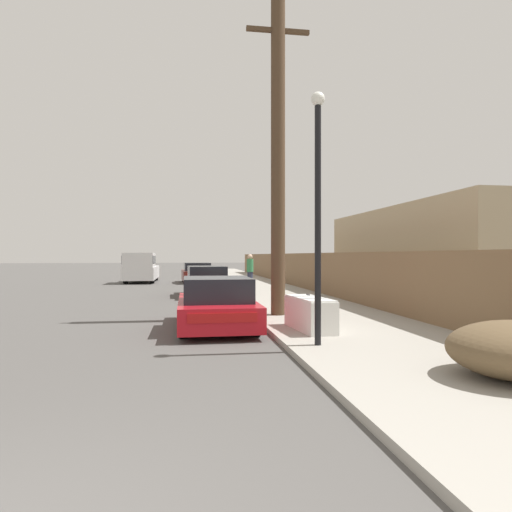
% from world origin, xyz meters
% --- Properties ---
extents(sidewalk_curb, '(4.20, 63.00, 0.12)m').
position_xyz_m(sidewalk_curb, '(5.30, 23.50, 0.06)').
color(sidewalk_curb, '#9E998E').
rests_on(sidewalk_curb, ground).
extents(discarded_fridge, '(0.77, 1.88, 0.75)m').
position_xyz_m(discarded_fridge, '(4.10, 7.34, 0.48)').
color(discarded_fridge, silver).
rests_on(discarded_fridge, sidewalk_curb).
extents(parked_sports_car_red, '(1.82, 4.16, 1.26)m').
position_xyz_m(parked_sports_car_red, '(2.08, 8.58, 0.57)').
color(parked_sports_car_red, red).
rests_on(parked_sports_car_red, ground).
extents(car_parked_mid, '(1.99, 4.17, 1.32)m').
position_xyz_m(car_parked_mid, '(2.24, 17.64, 0.62)').
color(car_parked_mid, '#5B1E19').
rests_on(car_parked_mid, ground).
extents(car_parked_far, '(2.06, 4.28, 1.31)m').
position_xyz_m(car_parked_far, '(2.05, 27.59, 0.61)').
color(car_parked_far, '#5B1E19').
rests_on(car_parked_far, ground).
extents(pickup_truck, '(1.96, 5.89, 1.95)m').
position_xyz_m(pickup_truck, '(-1.62, 28.32, 0.97)').
color(pickup_truck, silver).
rests_on(pickup_truck, ground).
extents(utility_pole, '(1.80, 0.40, 8.89)m').
position_xyz_m(utility_pole, '(3.91, 10.00, 4.63)').
color(utility_pole, '#4C3826').
rests_on(utility_pole, sidewalk_curb).
extents(street_lamp, '(0.26, 0.26, 4.71)m').
position_xyz_m(street_lamp, '(3.78, 5.63, 2.85)').
color(street_lamp, black).
rests_on(street_lamp, sidewalk_curb).
extents(wooden_fence, '(0.08, 41.54, 1.78)m').
position_xyz_m(wooden_fence, '(7.25, 22.37, 1.01)').
color(wooden_fence, brown).
rests_on(wooden_fence, sidewalk_curb).
extents(building_right_house, '(6.00, 12.09, 3.69)m').
position_xyz_m(building_right_house, '(12.14, 14.70, 1.85)').
color(building_right_house, tan).
rests_on(building_right_house, ground).
extents(pedestrian, '(0.34, 0.34, 1.73)m').
position_xyz_m(pedestrian, '(4.58, 20.47, 1.01)').
color(pedestrian, '#282D42').
rests_on(pedestrian, sidewalk_curb).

